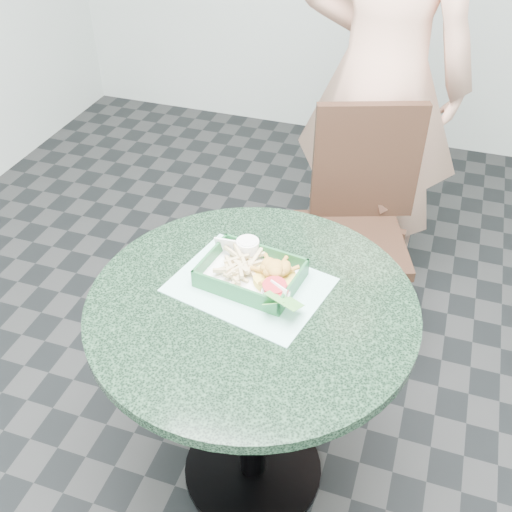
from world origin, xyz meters
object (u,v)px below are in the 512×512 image
(cafe_table, at_px, (252,352))
(diner_person, at_px, (390,19))
(crab_sandwich, at_px, (275,275))
(sauce_ramekin, at_px, (243,251))
(dining_chair, at_px, (357,214))
(food_basket, at_px, (251,282))

(cafe_table, xyz_separation_m, diner_person, (0.12, 1.14, 0.56))
(cafe_table, relative_size, crab_sandwich, 7.61)
(diner_person, relative_size, sauce_ramekin, 36.64)
(dining_chair, bearing_deg, crab_sandwich, -117.33)
(sauce_ramekin, bearing_deg, dining_chair, 72.62)
(crab_sandwich, bearing_deg, diner_person, 85.40)
(dining_chair, distance_m, sauce_ramekin, 0.75)
(crab_sandwich, bearing_deg, food_basket, -169.54)
(food_basket, relative_size, crab_sandwich, 2.26)
(diner_person, bearing_deg, sauce_ramekin, 85.42)
(diner_person, relative_size, crab_sandwich, 20.51)
(sauce_ramekin, bearing_deg, crab_sandwich, -29.76)
(food_basket, bearing_deg, crab_sandwich, 10.46)
(crab_sandwich, relative_size, sauce_ramekin, 1.79)
(dining_chair, xyz_separation_m, sauce_ramekin, (-0.21, -0.67, 0.27))
(food_basket, bearing_deg, sauce_ramekin, 122.86)
(cafe_table, bearing_deg, sauce_ramekin, 117.49)
(cafe_table, relative_size, diner_person, 0.37)
(cafe_table, height_order, crab_sandwich, crab_sandwich)
(cafe_table, bearing_deg, food_basket, 111.20)
(cafe_table, bearing_deg, dining_chair, 80.72)
(diner_person, distance_m, food_basket, 1.15)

